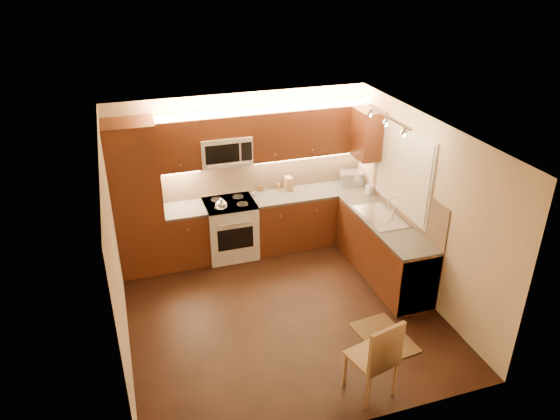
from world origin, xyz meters
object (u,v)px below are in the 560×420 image
object	(u,v)px
dining_chair	(372,355)
stove	(231,228)
kettle	(221,203)
toaster_oven	(351,178)
sink	(382,212)
knife_block	(288,184)
soap_bottle	(369,188)
microwave	(225,150)

from	to	relation	value
dining_chair	stove	bearing A→B (deg)	89.71
kettle	toaster_oven	xyz separation A→B (m)	(2.24, 0.30, -0.01)
stove	sink	size ratio (longest dim) A/B	1.07
stove	dining_chair	distance (m)	3.40
knife_block	soap_bottle	world-z (taller)	knife_block
toaster_oven	soap_bottle	xyz separation A→B (m)	(0.11, -0.45, -0.00)
kettle	soap_bottle	distance (m)	2.35
kettle	dining_chair	bearing A→B (deg)	-66.36
kettle	toaster_oven	distance (m)	2.26
dining_chair	microwave	bearing A→B (deg)	89.21
toaster_oven	dining_chair	world-z (taller)	toaster_oven
knife_block	soap_bottle	distance (m)	1.28
microwave	dining_chair	xyz separation A→B (m)	(0.77, -3.44, -1.22)
microwave	dining_chair	bearing A→B (deg)	-77.35
sink	soap_bottle	world-z (taller)	soap_bottle
toaster_oven	soap_bottle	world-z (taller)	toaster_oven
knife_block	dining_chair	size ratio (longest dim) A/B	0.23
kettle	microwave	bearing A→B (deg)	70.73
sink	knife_block	world-z (taller)	knife_block
stove	sink	world-z (taller)	sink
microwave	sink	bearing A→B (deg)	-32.21
stove	knife_block	world-z (taller)	knife_block
knife_block	soap_bottle	xyz separation A→B (m)	(1.17, -0.53, -0.00)
microwave	soap_bottle	world-z (taller)	microwave
toaster_oven	dining_chair	size ratio (longest dim) A/B	0.37
toaster_oven	sink	bearing A→B (deg)	-84.76
knife_block	dining_chair	xyz separation A→B (m)	(-0.24, -3.49, -0.51)
microwave	toaster_oven	bearing A→B (deg)	-0.97
microwave	kettle	xyz separation A→B (m)	(-0.17, -0.34, -0.70)
knife_block	soap_bottle	size ratio (longest dim) A/B	1.04
stove	sink	xyz separation A→B (m)	(2.00, -1.12, 0.52)
knife_block	stove	bearing A→B (deg)	-170.57
kettle	knife_block	xyz separation A→B (m)	(1.18, 0.39, -0.01)
microwave	kettle	size ratio (longest dim) A/B	3.79
stove	soap_bottle	bearing A→B (deg)	-9.16
sink	dining_chair	distance (m)	2.55
microwave	kettle	world-z (taller)	microwave
sink	knife_block	xyz separation A→B (m)	(-0.99, 1.31, 0.04)
sink	soap_bottle	size ratio (longest dim) A/B	3.97
sink	soap_bottle	distance (m)	0.79
kettle	soap_bottle	xyz separation A→B (m)	(2.35, -0.15, -0.01)
knife_block	toaster_oven	bearing A→B (deg)	-5.08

